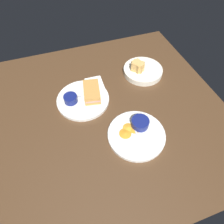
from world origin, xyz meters
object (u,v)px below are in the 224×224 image
at_px(ramekin_dark_sauce, 71,99).
at_px(plate_chips_companion, 136,135).
at_px(plate_sandwich_main, 83,100).
at_px(spoon_by_gravy_ramekin, 133,124).
at_px(ramekin_light_gravy, 140,123).
at_px(bread_basket_rear, 142,70).
at_px(sandwich_half_near, 92,92).
at_px(spoon_by_dark_ramekin, 81,97).

height_order(ramekin_dark_sauce, plate_chips_companion, ramekin_dark_sauce).
xyz_separation_m(plate_sandwich_main, spoon_by_gravy_ramekin, (0.22, 0.18, 0.01)).
height_order(ramekin_light_gravy, bread_basket_rear, bread_basket_rear).
relative_size(sandwich_half_near, ramekin_dark_sauce, 2.19).
distance_m(ramekin_dark_sauce, plate_chips_companion, 0.36).
bearing_deg(plate_chips_companion, bread_basket_rear, 152.43).
height_order(plate_sandwich_main, ramekin_dark_sauce, ramekin_dark_sauce).
bearing_deg(plate_sandwich_main, ramekin_dark_sauce, -91.69).
xyz_separation_m(ramekin_dark_sauce, bread_basket_rear, (-0.09, 0.42, -0.01)).
height_order(spoon_by_gravy_ramekin, bread_basket_rear, bread_basket_rear).
bearing_deg(bread_basket_rear, spoon_by_dark_ramekin, -77.28).
bearing_deg(sandwich_half_near, plate_sandwich_main, -82.69).
relative_size(ramekin_dark_sauce, spoon_by_dark_ramekin, 0.66).
bearing_deg(plate_chips_companion, sandwich_half_near, -156.63).
bearing_deg(bread_basket_rear, ramekin_light_gravy, -25.94).
height_order(plate_sandwich_main, sandwich_half_near, sandwich_half_near).
bearing_deg(ramekin_light_gravy, plate_chips_companion, -39.81).
bearing_deg(ramekin_dark_sauce, plate_sandwich_main, 88.31).
bearing_deg(sandwich_half_near, ramekin_dark_sauce, -87.57).
height_order(ramekin_dark_sauce, bread_basket_rear, bread_basket_rear).
relative_size(ramekin_dark_sauce, bread_basket_rear, 0.30).
height_order(spoon_by_dark_ramekin, bread_basket_rear, bread_basket_rear).
relative_size(spoon_by_dark_ramekin, bread_basket_rear, 0.46).
height_order(sandwich_half_near, ramekin_dark_sauce, sandwich_half_near).
distance_m(ramekin_dark_sauce, bread_basket_rear, 0.43).
xyz_separation_m(plate_sandwich_main, bread_basket_rear, (-0.09, 0.36, 0.01)).
relative_size(ramekin_dark_sauce, plate_chips_companion, 0.26).
distance_m(plate_sandwich_main, plate_chips_companion, 0.32).
distance_m(plate_sandwich_main, sandwich_half_near, 0.06).
bearing_deg(plate_chips_companion, plate_sandwich_main, -148.19).
height_order(sandwich_half_near, bread_basket_rear, bread_basket_rear).
xyz_separation_m(sandwich_half_near, spoon_by_gravy_ramekin, (0.23, 0.13, -0.02)).
distance_m(plate_sandwich_main, bread_basket_rear, 0.37).
xyz_separation_m(sandwich_half_near, ramekin_dark_sauce, (0.00, -0.11, -0.00)).
xyz_separation_m(plate_sandwich_main, spoon_by_dark_ramekin, (-0.01, -0.01, 0.01)).
distance_m(plate_chips_companion, ramekin_light_gravy, 0.06).
bearing_deg(spoon_by_dark_ramekin, plate_sandwich_main, 29.29).
distance_m(ramekin_light_gravy, spoon_by_gravy_ramekin, 0.03).
relative_size(plate_chips_companion, spoon_by_gravy_ramekin, 2.51).
bearing_deg(ramekin_light_gravy, sandwich_half_near, -147.88).
xyz_separation_m(ramekin_light_gravy, bread_basket_rear, (-0.33, 0.16, -0.01)).
height_order(plate_chips_companion, spoon_by_gravy_ramekin, spoon_by_gravy_ramekin).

